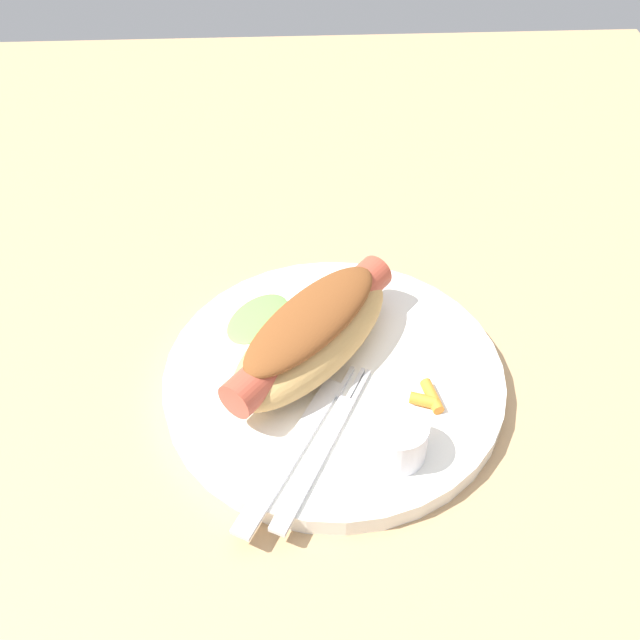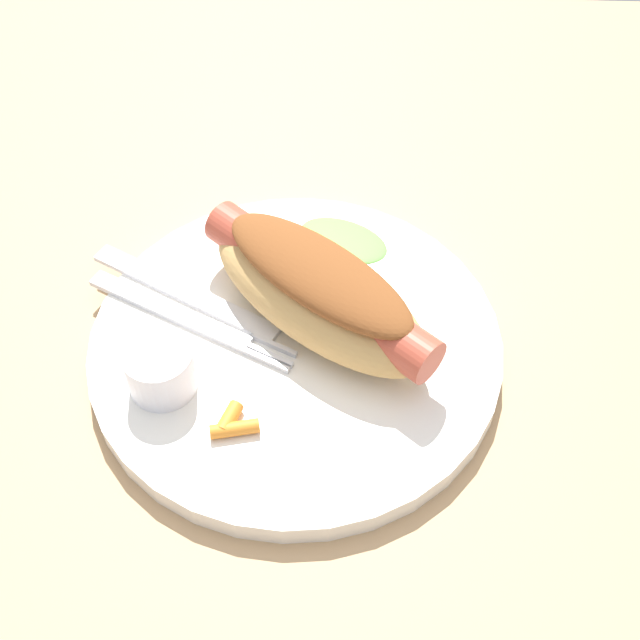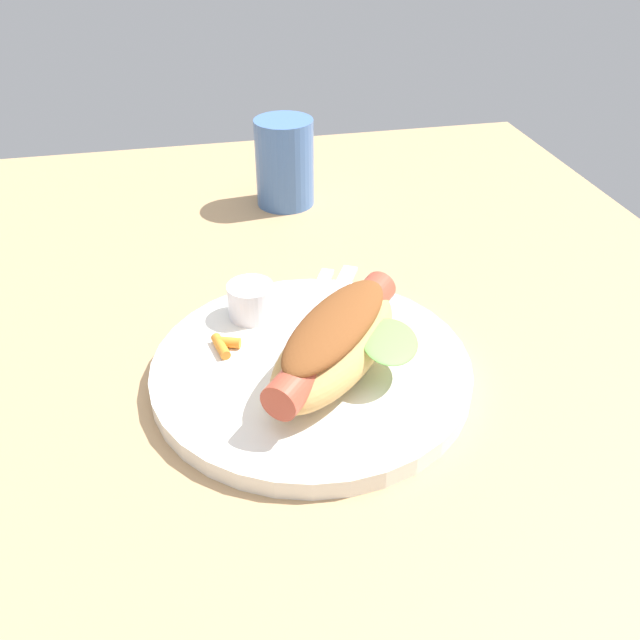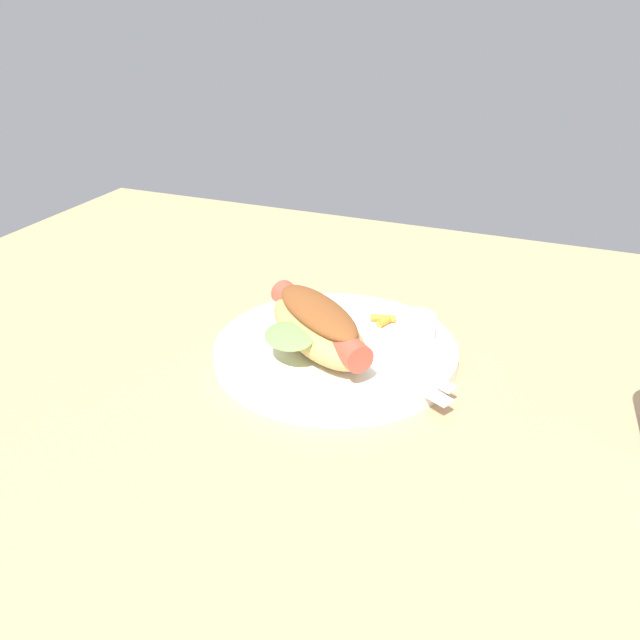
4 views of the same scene
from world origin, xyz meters
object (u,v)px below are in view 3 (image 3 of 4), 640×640
at_px(sauce_ramekin, 251,301).
at_px(drinking_cup, 285,163).
at_px(hot_dog, 336,341).
at_px(knife, 332,306).
at_px(carrot_garnish, 224,345).
at_px(fork, 309,310).
at_px(plate, 311,369).

xyz_separation_m(sauce_ramekin, drinking_cup, (0.26, -0.08, 0.02)).
relative_size(hot_dog, drinking_cup, 1.64).
height_order(knife, carrot_garnish, carrot_garnish).
xyz_separation_m(sauce_ramekin, carrot_garnish, (-0.05, 0.03, -0.01)).
distance_m(hot_dog, drinking_cup, 0.36).
bearing_deg(drinking_cup, carrot_garnish, 161.23).
distance_m(fork, carrot_garnish, 0.09).
distance_m(plate, knife, 0.08).
height_order(knife, drinking_cup, drinking_cup).
bearing_deg(plate, sauce_ramekin, 26.48).
bearing_deg(hot_dog, drinking_cup, -143.14).
relative_size(sauce_ramekin, carrot_garnish, 1.38).
distance_m(knife, drinking_cup, 0.27).
bearing_deg(carrot_garnish, drinking_cup, -18.77).
bearing_deg(fork, drinking_cup, -158.89).
distance_m(plate, sauce_ramekin, 0.09).
height_order(sauce_ramekin, carrot_garnish, sauce_ramekin).
bearing_deg(knife, drinking_cup, -152.21).
distance_m(sauce_ramekin, drinking_cup, 0.28).
xyz_separation_m(carrot_garnish, drinking_cup, (0.31, -0.10, 0.03)).
height_order(fork, drinking_cup, drinking_cup).
xyz_separation_m(fork, carrot_garnish, (-0.04, 0.08, 0.00)).
height_order(plate, carrot_garnish, carrot_garnish).
relative_size(sauce_ramekin, drinking_cup, 0.39).
relative_size(sauce_ramekin, fork, 0.29).
xyz_separation_m(knife, carrot_garnish, (-0.04, 0.10, 0.00)).
distance_m(hot_dog, sauce_ramekin, 0.11).
distance_m(plate, carrot_garnish, 0.08).
xyz_separation_m(fork, drinking_cup, (0.27, -0.02, 0.03)).
bearing_deg(sauce_ramekin, hot_dog, -148.60).
bearing_deg(carrot_garnish, hot_dog, -118.87).
bearing_deg(plate, knife, -24.72).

